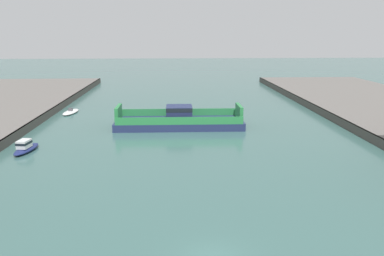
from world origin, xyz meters
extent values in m
cube|color=navy|center=(-1.48, 35.27, 0.55)|extent=(19.15, 6.53, 1.10)
cube|color=#2D8947|center=(-1.45, 38.38, 1.65)|extent=(18.32, 0.30, 1.10)
cube|color=#2D8947|center=(-1.51, 32.15, 1.65)|extent=(18.32, 0.30, 1.10)
cube|color=navy|center=(-1.48, 35.27, 2.16)|extent=(3.85, 3.53, 2.12)
cube|color=black|center=(-1.48, 35.27, 2.87)|extent=(3.89, 3.57, 0.60)
cube|color=#2D8947|center=(7.57, 35.18, 2.20)|extent=(0.54, 4.45, 2.20)
cube|color=#2D8947|center=(-10.52, 35.35, 2.20)|extent=(0.54, 4.45, 2.20)
ellipsoid|color=white|center=(-20.53, 46.59, 0.21)|extent=(2.61, 5.79, 0.43)
cube|color=#4C4C51|center=(-20.53, 46.59, 0.68)|extent=(0.73, 0.48, 0.50)
ellipsoid|color=navy|center=(-20.01, 23.84, 0.29)|extent=(2.34, 5.20, 0.59)
cube|color=silver|center=(-20.07, 23.47, 1.06)|extent=(1.39, 1.90, 0.94)
cube|color=black|center=(-20.07, 23.47, 1.18)|extent=(1.43, 1.95, 0.28)
camera|label=1|loc=(-2.42, -21.00, 13.75)|focal=35.85mm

